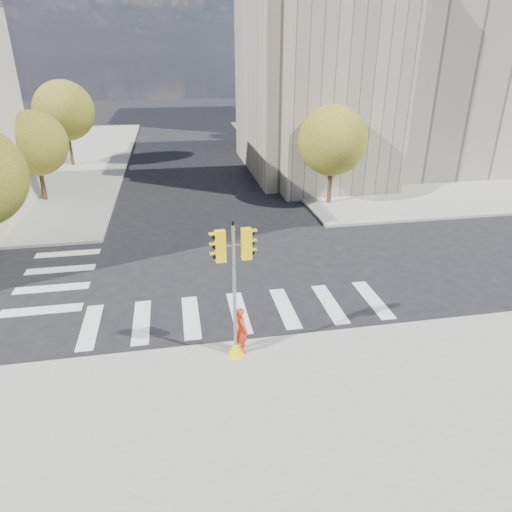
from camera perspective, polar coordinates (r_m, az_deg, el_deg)
The scene contains 12 objects.
ground at distance 19.15m, azimuth -2.75°, elevation -3.96°, with size 160.00×160.00×0.00m, color black.
sidewalk_far_right at distance 48.95m, azimuth 17.12°, elevation 12.78°, with size 28.00×40.00×0.15m, color gray.
civic_building at distance 40.02m, azimuth 17.04°, elevation 20.85°, with size 26.00×16.00×19.39m.
tree_lw_mid at distance 32.27m, azimuth -25.93°, elevation 12.56°, with size 4.00×4.00×5.77m.
tree_lw_far at distance 41.81m, azimuth -22.86°, elevation 16.39°, with size 4.80×4.80×6.95m.
tree_re_near at distance 28.84m, azimuth 9.57°, elevation 14.05°, with size 4.20×4.20×6.16m.
tree_re_mid at distance 40.17m, azimuth 3.72°, elevation 17.62°, with size 4.60×4.60×6.66m.
tree_re_far at distance 51.88m, azimuth 0.36°, elevation 18.66°, with size 4.00×4.00×5.88m.
lamp_near at distance 32.66m, azimuth 8.11°, elevation 16.26°, with size 0.35×0.18×8.11m.
lamp_far at distance 46.07m, azimuth 2.48°, elevation 18.80°, with size 0.35×0.18×8.11m.
traffic_signal at distance 13.95m, azimuth -2.68°, elevation -5.84°, with size 1.07×0.56×4.54m.
photographer at distance 14.70m, azimuth -1.93°, elevation -9.22°, with size 0.59×0.39×1.61m, color red.
Camera 1 is at (-2.14, -16.71, 9.10)m, focal length 32.00 mm.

